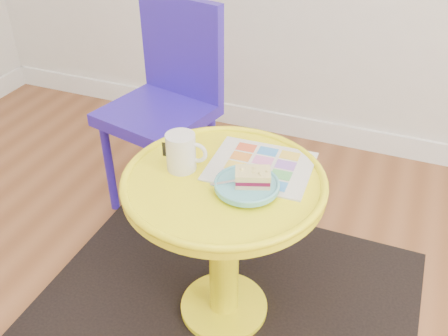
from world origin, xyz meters
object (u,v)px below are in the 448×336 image
at_px(side_table, 224,221).
at_px(plate, 247,185).
at_px(chair, 167,95).
at_px(newspaper, 260,166).
at_px(mug, 182,151).

relative_size(side_table, plate, 3.26).
xyz_separation_m(side_table, chair, (-0.47, 0.54, 0.10)).
bearing_deg(newspaper, plate, -91.55).
height_order(side_table, plate, plate).
bearing_deg(plate, mug, 171.19).
xyz_separation_m(chair, newspaper, (0.55, -0.44, 0.06)).
bearing_deg(newspaper, chair, 139.06).
relative_size(chair, plate, 4.81).
distance_m(chair, newspaper, 0.70).
height_order(mug, plate, mug).
height_order(chair, plate, chair).
height_order(chair, mug, chair).
distance_m(chair, mug, 0.64).
bearing_deg(plate, side_table, 161.20).
bearing_deg(side_table, mug, 177.34).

